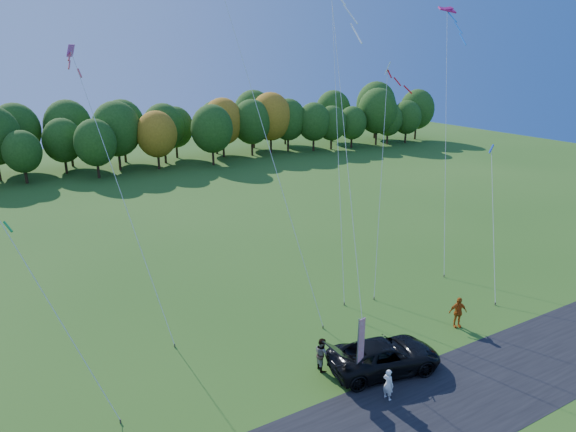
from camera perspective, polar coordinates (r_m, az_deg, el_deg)
ground at (r=27.65m, az=6.63°, el=-17.32°), size 160.00×160.00×0.00m
asphalt_strip at (r=25.25m, az=12.48°, el=-21.53°), size 90.00×6.00×0.01m
tree_line at (r=75.85m, az=-19.21°, el=4.58°), size 116.00×12.00×10.00m
black_suv at (r=27.99m, az=10.66°, el=-15.03°), size 6.38×3.94×1.65m
person_tailgate_a at (r=26.04m, az=11.07°, el=-17.88°), size 0.48×0.64×1.60m
person_tailgate_b at (r=27.63m, az=3.79°, el=-15.04°), size 0.81×0.97×1.79m
person_east at (r=32.93m, az=18.35°, el=-10.11°), size 1.23×0.84×1.93m
feather_flag at (r=25.88m, az=8.03°, el=-13.98°), size 0.50×0.16×3.77m
kite_delta_blue at (r=31.25m, az=-4.11°, el=14.04°), size 5.14×11.87×28.63m
kite_parafoil_orange at (r=37.44m, az=5.13°, el=18.00°), size 7.95×13.09×32.59m
kite_delta_red at (r=33.07m, az=6.42°, el=8.26°), size 4.12×9.26×21.50m
kite_parafoil_rainbow at (r=42.49m, az=17.13°, el=8.66°), size 8.43×9.00×19.84m
kite_diamond_green at (r=25.17m, az=-24.55°, el=-9.57°), size 4.19×5.47×10.35m
kite_diamond_white at (r=35.90m, az=10.31°, el=4.02°), size 5.08×5.63×15.68m
kite_diamond_pink at (r=30.85m, az=-18.02°, el=2.28°), size 2.97×8.95×16.64m
kite_diamond_blue_low at (r=38.07m, az=21.84°, el=-0.64°), size 4.73×5.52×9.85m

